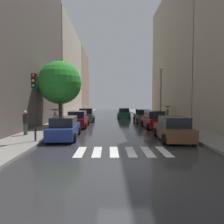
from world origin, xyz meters
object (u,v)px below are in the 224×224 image
Objects in this scene: parked_car_right_nearest at (173,129)px; traffic_light_left_corner at (34,92)px; pedestrian_foreground at (25,122)px; lamp_post_right at (161,91)px; car_midroad at (124,113)px; pedestrian_by_kerb at (55,113)px; parked_car_left_third at (87,115)px; parked_car_right_third at (143,116)px; parked_car_left_second at (78,120)px; street_tree_left at (60,83)px; parked_car_right_second at (154,120)px; pedestrian_near_tree at (167,109)px; parked_car_left_nearest at (65,128)px.

parked_car_right_nearest is 9.59m from traffic_light_left_corner.
lamp_post_right is (12.63, 8.44, 2.82)m from pedestrian_foreground.
parked_car_right_nearest reaches higher than car_midroad.
lamp_post_right is (11.52, 4.34, 2.39)m from pedestrian_by_kerb.
parked_car_left_third is at bearing 32.73° from parked_car_right_nearest.
lamp_post_right is at bearing -110.33° from parked_car_left_third.
parked_car_right_nearest is 11.94m from parked_car_right_third.
parked_car_left_second is at bearing -173.08° from pedestrian_foreground.
parked_car_left_third is at bearing 70.50° from street_tree_left.
parked_car_left_third reaches higher than parked_car_right_second.
parked_car_right_nearest is at bearing 176.29° from parked_car_right_second.
pedestrian_foreground is 0.43× the size of traffic_light_left_corner.
pedestrian_near_tree is 0.46× the size of traffic_light_left_corner.
parked_car_left_nearest is 5.23m from pedestrian_by_kerb.
parked_car_left_second is 1.13× the size of parked_car_left_third.
parked_car_left_third is 10.35m from lamp_post_right.
parked_car_left_third is at bearing -3.60° from parked_car_left_nearest.
pedestrian_foreground is at bearing 154.71° from car_midroad.
parked_car_left_third is at bearing -110.32° from pedestrian_near_tree.
traffic_light_left_corner is at bearing 98.56° from parked_car_right_nearest.
parked_car_right_nearest is (7.74, -7.02, -0.03)m from parked_car_left_second.
pedestrian_foreground is (-10.81, -10.52, 0.35)m from parked_car_right_third.
parked_car_right_second is 12.08m from traffic_light_left_corner.
pedestrian_foreground is at bearing 111.58° from parked_car_right_second.
parked_car_right_third is 16.01m from traffic_light_left_corner.
traffic_light_left_corner reaches higher than parked_car_left_third.
parked_car_right_third is at bearing 170.07° from pedestrian_foreground.
lamp_post_right reaches higher than parked_car_right_third.
parked_car_left_second is 2.50× the size of pedestrian_foreground.
traffic_light_left_corner reaches higher than pedestrian_foreground.
traffic_light_left_corner reaches higher than pedestrian_near_tree.
lamp_post_right is at bearing -74.38° from parked_car_left_second.
pedestrian_foreground is at bearing 152.90° from pedestrian_by_kerb.
parked_car_right_third is 3.58m from pedestrian_near_tree.
parked_car_right_second is 0.90× the size of car_midroad.
parked_car_right_second is 0.64× the size of lamp_post_right.
parked_car_right_second is 0.97× the size of traffic_light_left_corner.
pedestrian_by_kerb is (-9.73, 5.52, 0.79)m from parked_car_right_nearest.
street_tree_left is at bearing -15.58° from pedestrian_by_kerb.
traffic_light_left_corner reaches higher than parked_car_right_nearest.
parked_car_right_nearest is at bearing -151.36° from parked_car_left_third.
parked_car_right_nearest is 1.10× the size of parked_car_right_third.
parked_car_left_second is 0.68× the size of street_tree_left.
pedestrian_by_kerb is 0.28× the size of lamp_post_right.
parked_car_left_nearest is 2.60× the size of pedestrian_foreground.
lamp_post_right is (9.53, 2.83, 3.15)m from parked_car_left_second.
pedestrian_by_kerb is (-7.78, -13.77, 0.80)m from car_midroad.
pedestrian_near_tree is (11.12, 11.64, 0.91)m from parked_car_left_nearest.
parked_car_left_nearest is 1.08× the size of parked_car_right_nearest.
traffic_light_left_corner is (-1.47, -7.96, 2.49)m from parked_car_left_second.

